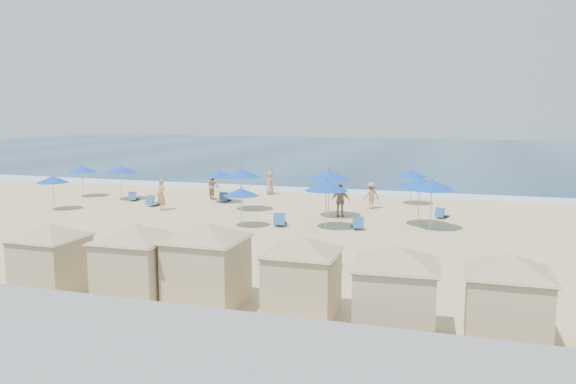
# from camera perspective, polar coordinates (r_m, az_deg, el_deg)

# --- Properties ---
(ground) EXTENTS (160.00, 160.00, 0.00)m
(ground) POSITION_cam_1_polar(r_m,az_deg,el_deg) (26.30, -3.89, -4.61)
(ground) COLOR beige
(ground) RESTS_ON ground
(ocean) EXTENTS (160.00, 80.00, 0.06)m
(ocean) POSITION_cam_1_polar(r_m,az_deg,el_deg) (79.67, 10.43, 3.97)
(ocean) COLOR navy
(ocean) RESTS_ON ground
(surf_line) EXTENTS (160.00, 2.50, 0.08)m
(surf_line) POSITION_cam_1_polar(r_m,az_deg,el_deg) (40.90, 3.89, 0.09)
(surf_line) COLOR white
(surf_line) RESTS_ON ground
(seawall) EXTENTS (160.00, 6.10, 1.22)m
(seawall) POSITION_cam_1_polar(r_m,az_deg,el_deg) (14.86, -23.36, -12.98)
(seawall) COLOR gray
(seawall) RESTS_ON ground
(trash_bin) EXTENTS (0.91, 0.91, 0.78)m
(trash_bin) POSITION_cam_1_polar(r_m,az_deg,el_deg) (21.13, 3.86, -6.75)
(trash_bin) COLOR black
(trash_bin) RESTS_ON ground
(cabana_0) EXTENTS (4.10, 4.10, 2.57)m
(cabana_0) POSITION_cam_1_polar(r_m,az_deg,el_deg) (19.46, -22.97, -5.44)
(cabana_0) COLOR #C6B087
(cabana_0) RESTS_ON ground
(cabana_1) EXTENTS (4.38, 4.38, 2.75)m
(cabana_1) POSITION_cam_1_polar(r_m,az_deg,el_deg) (17.72, -15.21, -6.03)
(cabana_1) COLOR #C6B087
(cabana_1) RESTS_ON ground
(cabana_2) EXTENTS (4.54, 4.54, 2.85)m
(cabana_2) POSITION_cam_1_polar(r_m,az_deg,el_deg) (17.03, -8.26, -6.21)
(cabana_2) COLOR #C6B087
(cabana_2) RESTS_ON ground
(cabana_3) EXTENTS (4.17, 4.17, 2.61)m
(cabana_3) POSITION_cam_1_polar(r_m,az_deg,el_deg) (16.01, 1.46, -7.56)
(cabana_3) COLOR #C6B087
(cabana_3) RESTS_ON ground
(cabana_4) EXTENTS (4.36, 4.36, 2.74)m
(cabana_4) POSITION_cam_1_polar(r_m,az_deg,el_deg) (14.74, 10.88, -8.83)
(cabana_4) COLOR #C6B087
(cabana_4) RESTS_ON ground
(cabana_5) EXTENTS (4.23, 4.23, 2.65)m
(cabana_5) POSITION_cam_1_polar(r_m,az_deg,el_deg) (15.01, 21.41, -9.16)
(cabana_5) COLOR #C6B087
(cabana_5) RESTS_ON ground
(umbrella_0) EXTENTS (1.94, 1.94, 2.21)m
(umbrella_0) POSITION_cam_1_polar(r_m,az_deg,el_deg) (40.61, -20.20, 2.21)
(umbrella_0) COLOR #A5A8AD
(umbrella_0) RESTS_ON ground
(umbrella_1) EXTENTS (1.86, 1.86, 2.11)m
(umbrella_1) POSITION_cam_1_polar(r_m,az_deg,el_deg) (35.85, -22.80, 1.19)
(umbrella_1) COLOR #A5A8AD
(umbrella_1) RESTS_ON ground
(umbrella_2) EXTENTS (2.07, 2.07, 2.35)m
(umbrella_2) POSITION_cam_1_polar(r_m,az_deg,el_deg) (38.33, -16.62, 2.22)
(umbrella_2) COLOR #A5A8AD
(umbrella_2) RESTS_ON ground
(umbrella_3) EXTENTS (1.93, 1.93, 2.20)m
(umbrella_3) POSITION_cam_1_polar(r_m,az_deg,el_deg) (35.82, -7.04, 1.89)
(umbrella_3) COLOR #A5A8AD
(umbrella_3) RESTS_ON ground
(umbrella_4) EXTENTS (2.28, 2.28, 2.60)m
(umbrella_4) POSITION_cam_1_polar(r_m,az_deg,el_deg) (32.88, -4.73, 1.96)
(umbrella_4) COLOR #A5A8AD
(umbrella_4) RESTS_ON ground
(umbrella_5) EXTENTS (1.83, 1.83, 2.08)m
(umbrella_5) POSITION_cam_1_polar(r_m,az_deg,el_deg) (28.28, -4.80, 0.01)
(umbrella_5) COLOR #A5A8AD
(umbrella_5) RESTS_ON ground
(umbrella_6) EXTENTS (2.40, 2.40, 2.73)m
(umbrella_6) POSITION_cam_1_polar(r_m,az_deg,el_deg) (30.75, 4.19, 1.74)
(umbrella_6) COLOR #A5A8AD
(umbrella_6) RESTS_ON ground
(umbrella_7) EXTENTS (2.20, 2.20, 2.51)m
(umbrella_7) POSITION_cam_1_polar(r_m,az_deg,el_deg) (27.73, 3.90, 0.63)
(umbrella_7) COLOR #A5A8AD
(umbrella_7) RESTS_ON ground
(umbrella_8) EXTENTS (2.00, 2.00, 2.28)m
(umbrella_8) POSITION_cam_1_polar(r_m,az_deg,el_deg) (35.76, 12.43, 1.86)
(umbrella_8) COLOR #A5A8AD
(umbrella_8) RESTS_ON ground
(umbrella_9) EXTENTS (2.28, 2.28, 2.60)m
(umbrella_9) POSITION_cam_1_polar(r_m,az_deg,el_deg) (28.31, 14.40, 0.69)
(umbrella_9) COLOR #A5A8AD
(umbrella_9) RESTS_ON ground
(umbrella_10) EXTENTS (2.32, 2.32, 2.64)m
(umbrella_10) POSITION_cam_1_polar(r_m,az_deg,el_deg) (29.00, 13.21, 1.00)
(umbrella_10) COLOR #A5A8AD
(umbrella_10) RESTS_ON ground
(beach_chair_0) EXTENTS (0.85, 1.25, 0.63)m
(beach_chair_0) POSITION_cam_1_polar(r_m,az_deg,el_deg) (38.08, -15.42, -0.53)
(beach_chair_0) COLOR #26528E
(beach_chair_0) RESTS_ON ground
(beach_chair_1) EXTENTS (0.80, 1.39, 0.72)m
(beach_chair_1) POSITION_cam_1_polar(r_m,az_deg,el_deg) (35.71, -13.47, -0.98)
(beach_chair_1) COLOR #26528E
(beach_chair_1) RESTS_ON ground
(beach_chair_2) EXTENTS (0.71, 1.30, 0.68)m
(beach_chair_2) POSITION_cam_1_polar(r_m,az_deg,el_deg) (36.45, -6.43, -0.64)
(beach_chair_2) COLOR #26528E
(beach_chair_2) RESTS_ON ground
(beach_chair_3) EXTENTS (0.87, 1.42, 0.73)m
(beach_chair_3) POSITION_cam_1_polar(r_m,az_deg,el_deg) (28.78, -0.84, -2.95)
(beach_chair_3) COLOR #26528E
(beach_chair_3) RESTS_ON ground
(beach_chair_4) EXTENTS (0.83, 1.31, 0.67)m
(beach_chair_4) POSITION_cam_1_polar(r_m,az_deg,el_deg) (28.23, 7.09, -3.28)
(beach_chair_4) COLOR #26528E
(beach_chair_4) RESTS_ON ground
(beach_chair_5) EXTENTS (0.82, 1.22, 0.62)m
(beach_chair_5) POSITION_cam_1_polar(r_m,az_deg,el_deg) (31.95, 15.34, -2.19)
(beach_chair_5) COLOR #26528E
(beach_chair_5) RESTS_ON ground
(beachgoer_0) EXTENTS (0.82, 0.74, 1.88)m
(beachgoer_0) POSITION_cam_1_polar(r_m,az_deg,el_deg) (33.89, -12.78, -0.27)
(beachgoer_0) COLOR #A7805D
(beachgoer_0) RESTS_ON ground
(beachgoer_1) EXTENTS (1.07, 1.03, 1.75)m
(beachgoer_1) POSITION_cam_1_polar(r_m,az_deg,el_deg) (37.61, -7.65, 0.60)
(beachgoer_1) COLOR #A7805D
(beachgoer_1) RESTS_ON ground
(beachgoer_2) EXTENTS (1.07, 0.45, 1.82)m
(beachgoer_2) POSITION_cam_1_polar(r_m,az_deg,el_deg) (31.15, 5.37, -0.90)
(beachgoer_2) COLOR #A7805D
(beachgoer_2) RESTS_ON ground
(beachgoer_3) EXTENTS (1.20, 1.15, 1.64)m
(beachgoer_3) POSITION_cam_1_polar(r_m,az_deg,el_deg) (33.88, 8.45, -0.36)
(beachgoer_3) COLOR #A7805D
(beachgoer_3) RESTS_ON ground
(beachgoer_4) EXTENTS (0.76, 0.94, 1.66)m
(beachgoer_4) POSITION_cam_1_polar(r_m,az_deg,el_deg) (39.36, -1.84, 0.95)
(beachgoer_4) COLOR #A7805D
(beachgoer_4) RESTS_ON ground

